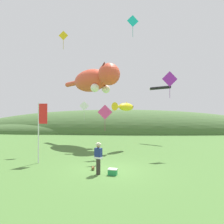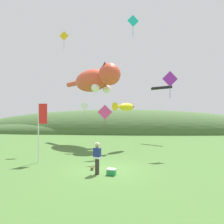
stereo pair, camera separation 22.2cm
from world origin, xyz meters
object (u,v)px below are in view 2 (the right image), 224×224
object	(u,v)px
kite_spool	(92,168)
kite_tube_streamer	(161,88)
kite_giant_cat	(95,80)
kite_diamond_teal	(133,21)
kite_diamond_gold	(64,36)
kite_diamond_violet	(170,79)
kite_diamond_pink	(105,112)
festival_attendant	(97,157)
kite_diamond_white	(85,106)
kite_fish_windsock	(125,107)
picnic_cooler	(111,172)
festival_banner_pole	(41,124)

from	to	relation	value
kite_spool	kite_tube_streamer	bearing A→B (deg)	63.85
kite_tube_streamer	kite_giant_cat	bearing A→B (deg)	-158.93
kite_diamond_teal	kite_diamond_gold	world-z (taller)	kite_diamond_teal
kite_diamond_violet	kite_diamond_pink	world-z (taller)	kite_diamond_violet
festival_attendant	kite_diamond_teal	distance (m)	12.77
kite_spool	kite_diamond_pink	xyz separation A→B (m)	(0.38, 3.67, 3.41)
kite_diamond_pink	kite_diamond_white	bearing A→B (deg)	129.19
kite_diamond_pink	kite_diamond_gold	xyz separation A→B (m)	(-4.39, 3.37, 7.51)
kite_diamond_violet	festival_attendant	bearing A→B (deg)	-134.24
kite_tube_streamer	kite_diamond_gold	distance (m)	12.66
kite_diamond_violet	kite_fish_windsock	bearing A→B (deg)	146.02
kite_diamond_white	kite_diamond_gold	distance (m)	7.27
kite_diamond_teal	kite_diamond_gold	size ratio (longest dim) A/B	1.07
picnic_cooler	festival_banner_pole	distance (m)	6.23
kite_fish_windsock	kite_tube_streamer	size ratio (longest dim) A/B	1.13
kite_tube_streamer	kite_diamond_violet	distance (m)	8.42
kite_spool	kite_fish_windsock	distance (m)	8.27
kite_giant_cat	kite_spool	bearing A→B (deg)	-81.92
kite_diamond_teal	kite_diamond_violet	size ratio (longest dim) A/B	0.90
picnic_cooler	kite_diamond_teal	world-z (taller)	kite_diamond_teal
picnic_cooler	kite_diamond_violet	xyz separation A→B (m)	(4.38, 5.42, 6.07)
kite_spool	kite_diamond_violet	xyz separation A→B (m)	(5.62, 4.50, 6.13)
kite_diamond_violet	kite_diamond_white	world-z (taller)	kite_diamond_violet
festival_attendant	kite_diamond_teal	bearing A→B (deg)	71.14
kite_giant_cat	kite_diamond_teal	size ratio (longest dim) A/B	3.79
picnic_cooler	kite_diamond_white	xyz separation A→B (m)	(-3.06, 7.29, 3.95)
festival_attendant	picnic_cooler	bearing A→B (deg)	-6.21
kite_tube_streamer	kite_fish_windsock	bearing A→B (deg)	-126.82
kite_diamond_pink	festival_attendant	bearing A→B (deg)	-89.44
kite_spool	kite_diamond_white	distance (m)	7.74
kite_diamond_violet	kite_diamond_white	distance (m)	7.96
kite_diamond_white	kite_diamond_pink	bearing A→B (deg)	-50.81
kite_spool	kite_tube_streamer	world-z (taller)	kite_tube_streamer
kite_diamond_pink	kite_diamond_white	xyz separation A→B (m)	(-2.21, 2.70, 0.60)
festival_attendant	picnic_cooler	distance (m)	1.12
kite_spool	festival_banner_pole	distance (m)	4.93
kite_spool	kite_giant_cat	bearing A→B (deg)	98.08
festival_attendant	kite_diamond_gold	xyz separation A→B (m)	(-4.44, 7.86, 10.08)
kite_tube_streamer	kite_diamond_teal	xyz separation A→B (m)	(-3.66, -7.15, 5.03)
kite_tube_streamer	kite_diamond_violet	xyz separation A→B (m)	(-0.71, -8.38, -0.40)
festival_attendant	kite_tube_streamer	size ratio (longest dim) A/B	0.73
kite_diamond_white	kite_fish_windsock	bearing A→B (deg)	9.49
kite_tube_streamer	kite_diamond_white	distance (m)	10.73
kite_giant_cat	kite_tube_streamer	size ratio (longest dim) A/B	3.06
kite_spool	kite_diamond_gold	bearing A→B (deg)	119.70
kite_diamond_gold	kite_diamond_white	bearing A→B (deg)	-16.88
kite_spool	kite_giant_cat	xyz separation A→B (m)	(-1.41, 9.90, 7.06)
kite_spool	kite_tube_streamer	distance (m)	15.76
picnic_cooler	kite_diamond_pink	world-z (taller)	kite_diamond_pink
festival_attendant	festival_banner_pole	xyz separation A→B (m)	(-4.33, 2.35, 1.78)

